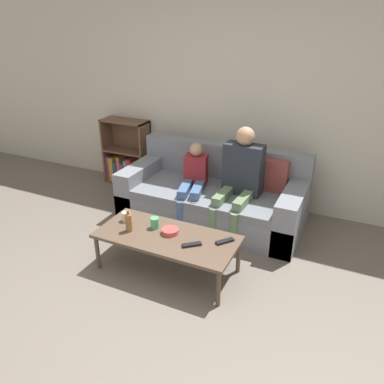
{
  "coord_description": "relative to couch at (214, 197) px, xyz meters",
  "views": [
    {
      "loc": [
        1.37,
        -1.77,
        2.16
      ],
      "look_at": [
        -0.07,
        1.29,
        0.58
      ],
      "focal_mm": 35.0,
      "sensor_mm": 36.0,
      "label": 1
    }
  ],
  "objects": [
    {
      "name": "tv_remote_1",
      "position": [
        0.27,
        -1.17,
        0.12
      ],
      "size": [
        0.16,
        0.15,
        0.02
      ],
      "rotation": [
        0.0,
        0.0,
        -0.87
      ],
      "color": "black",
      "rests_on": "coffee_table"
    },
    {
      "name": "person_adult",
      "position": [
        0.33,
        -0.08,
        0.38
      ],
      "size": [
        0.43,
        0.66,
        1.15
      ],
      "rotation": [
        0.0,
        0.0,
        -0.05
      ],
      "color": "#66845B",
      "rests_on": "ground_plane"
    },
    {
      "name": "ground_plane",
      "position": [
        0.06,
        -1.88,
        -0.27
      ],
      "size": [
        22.0,
        22.0,
        0.0
      ],
      "primitive_type": "plane",
      "color": "#70665B"
    },
    {
      "name": "coffee_table",
      "position": [
        -0.01,
        -1.12,
        0.07
      ],
      "size": [
        1.29,
        0.58,
        0.38
      ],
      "color": "brown",
      "rests_on": "ground_plane"
    },
    {
      "name": "bookshelf",
      "position": [
        -1.55,
        0.5,
        0.09
      ],
      "size": [
        0.65,
        0.28,
        0.91
      ],
      "color": "brown",
      "rests_on": "ground_plane"
    },
    {
      "name": "snack_bowl",
      "position": [
        0.0,
        -1.07,
        0.13
      ],
      "size": [
        0.16,
        0.16,
        0.05
      ],
      "color": "#DB4C47",
      "rests_on": "coffee_table"
    },
    {
      "name": "tv_remote_0",
      "position": [
        0.51,
        -1.0,
        0.12
      ],
      "size": [
        0.14,
        0.16,
        0.02
      ],
      "rotation": [
        0.0,
        0.0,
        -0.67
      ],
      "color": "black",
      "rests_on": "coffee_table"
    },
    {
      "name": "cup_far",
      "position": [
        -0.17,
        -1.05,
        0.16
      ],
      "size": [
        0.08,
        0.08,
        0.1
      ],
      "color": "#4CB77A",
      "rests_on": "coffee_table"
    },
    {
      "name": "cup_near",
      "position": [
        -0.49,
        -1.05,
        0.15
      ],
      "size": [
        0.08,
        0.08,
        0.09
      ],
      "color": "silver",
      "rests_on": "coffee_table"
    },
    {
      "name": "couch",
      "position": [
        0.0,
        0.0,
        0.0
      ],
      "size": [
        2.06,
        0.94,
        0.81
      ],
      "color": "gray",
      "rests_on": "ground_plane"
    },
    {
      "name": "person_child",
      "position": [
        -0.2,
        -0.14,
        0.23
      ],
      "size": [
        0.38,
        0.68,
        0.89
      ],
      "rotation": [
        0.0,
        0.0,
        0.24
      ],
      "color": "#476693",
      "rests_on": "ground_plane"
    },
    {
      "name": "bottle",
      "position": [
        -0.36,
        -1.19,
        0.2
      ],
      "size": [
        0.06,
        0.06,
        0.21
      ],
      "color": "olive",
      "rests_on": "coffee_table"
    },
    {
      "name": "wall_back",
      "position": [
        0.06,
        0.65,
        1.03
      ],
      "size": [
        12.0,
        0.06,
        2.6
      ],
      "color": "beige",
      "rests_on": "ground_plane"
    }
  ]
}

